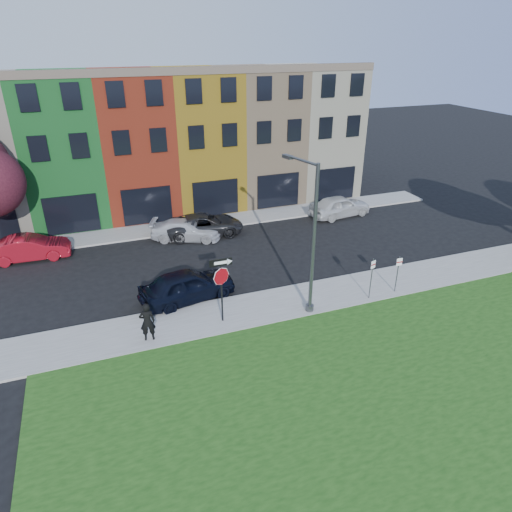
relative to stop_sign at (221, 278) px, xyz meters
name	(u,v)px	position (x,y,z in m)	size (l,w,h in m)	color
ground	(313,337)	(3.54, -2.51, -2.45)	(120.00, 120.00, 0.00)	black
sidewalk_near	(322,296)	(5.54, 0.49, -2.39)	(40.00, 3.00, 0.12)	gray
sidewalk_far	(180,227)	(0.54, 12.49, -2.39)	(40.00, 2.40, 0.12)	gray
rowhouse_block	(166,139)	(1.04, 18.67, 2.54)	(30.00, 10.12, 10.00)	#BBB19B
stop_sign	(221,278)	(0.00, 0.00, 0.00)	(1.05, 0.10, 3.27)	black
man	(147,322)	(-3.50, -0.28, -1.40)	(0.72, 0.52, 1.86)	black
sedan_near	(187,285)	(-1.08, 2.66, -1.61)	(5.21, 2.90, 1.67)	black
parked_car_red	(30,248)	(-9.00, 10.61, -1.69)	(4.63, 1.76, 1.51)	maroon
parked_car_silver	(186,230)	(0.51, 10.30, -1.78)	(4.97, 3.44, 1.34)	silver
parked_car_dark	(204,225)	(1.85, 10.60, -1.71)	(5.45, 2.81, 1.47)	black
parked_car_white	(340,206)	(12.28, 10.54, -1.65)	(4.89, 2.42, 1.60)	silver
street_lamp	(310,240)	(4.22, -0.40, 1.38)	(0.90, 2.53, 7.36)	#4D4F52
parking_sign_a	(372,274)	(7.68, -0.62, -0.93)	(0.31, 0.13, 2.26)	#4D4F52
parking_sign_b	(398,270)	(9.34, -0.53, -1.05)	(0.32, 0.09, 2.03)	#4D4F52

